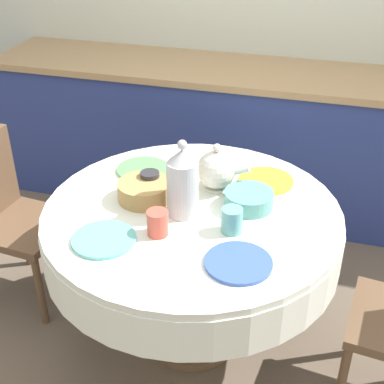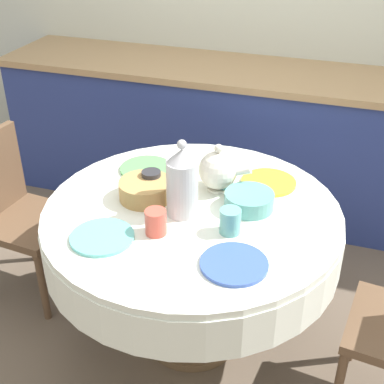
% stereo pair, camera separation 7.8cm
% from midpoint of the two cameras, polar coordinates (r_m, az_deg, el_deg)
% --- Properties ---
extents(ground_plane, '(12.00, 12.00, 0.00)m').
position_cam_midpoint_polar(ground_plane, '(2.64, 0.87, -15.09)').
color(ground_plane, brown).
extents(kitchen_counter, '(3.24, 0.64, 0.90)m').
position_cam_midpoint_polar(kitchen_counter, '(3.41, 7.54, 5.52)').
color(kitchen_counter, navy).
rests_on(kitchen_counter, ground_plane).
extents(dining_table, '(1.23, 1.23, 0.72)m').
position_cam_midpoint_polar(dining_table, '(2.25, 0.99, -4.49)').
color(dining_table, brown).
rests_on(dining_table, ground_plane).
extents(chair_right, '(0.44, 0.44, 0.85)m').
position_cam_midpoint_polar(chair_right, '(2.77, -17.53, -1.71)').
color(chair_right, brown).
rests_on(chair_right, ground_plane).
extents(plate_near_left, '(0.24, 0.24, 0.01)m').
position_cam_midpoint_polar(plate_near_left, '(2.03, -8.48, -4.79)').
color(plate_near_left, '#60BCB7').
rests_on(plate_near_left, dining_table).
extents(cup_near_left, '(0.08, 0.08, 0.10)m').
position_cam_midpoint_polar(cup_near_left, '(2.01, -2.79, -3.24)').
color(cup_near_left, '#CC4C3D').
rests_on(cup_near_left, dining_table).
extents(plate_near_right, '(0.24, 0.24, 0.01)m').
position_cam_midpoint_polar(plate_near_right, '(1.89, 5.70, -7.66)').
color(plate_near_right, '#3856AD').
rests_on(plate_near_right, dining_table).
extents(cup_near_right, '(0.08, 0.08, 0.10)m').
position_cam_midpoint_polar(cup_near_right, '(2.02, 5.20, -3.13)').
color(cup_near_right, '#5BA39E').
rests_on(cup_near_right, dining_table).
extents(plate_far_left, '(0.24, 0.24, 0.01)m').
position_cam_midpoint_polar(plate_far_left, '(2.47, -4.00, 2.52)').
color(plate_far_left, '#5BA85B').
rests_on(plate_far_left, dining_table).
extents(cup_far_left, '(0.08, 0.08, 0.10)m').
position_cam_midpoint_polar(cup_far_left, '(2.27, -3.37, 1.08)').
color(cup_far_left, '#28282D').
rests_on(cup_far_left, dining_table).
extents(plate_far_right, '(0.24, 0.24, 0.01)m').
position_cam_midpoint_polar(plate_far_right, '(2.38, 9.09, 1.02)').
color(plate_far_right, yellow).
rests_on(plate_far_right, dining_table).
extents(cup_far_right, '(0.08, 0.08, 0.10)m').
position_cam_midpoint_polar(cup_far_right, '(2.31, 4.46, 1.49)').
color(cup_far_right, '#5BA39E').
rests_on(cup_far_right, dining_table).
extents(coffee_carafe, '(0.13, 0.13, 0.33)m').
position_cam_midpoint_polar(coffee_carafe, '(2.08, 0.01, 0.99)').
color(coffee_carafe, '#B2B2B7').
rests_on(coffee_carafe, dining_table).
extents(teapot, '(0.23, 0.17, 0.22)m').
position_cam_midpoint_polar(teapot, '(2.27, 3.80, 2.33)').
color(teapot, silver).
rests_on(teapot, dining_table).
extents(bread_basket, '(0.22, 0.22, 0.08)m').
position_cam_midpoint_polar(bread_basket, '(2.24, -4.03, 0.22)').
color(bread_basket, '#AD844C').
rests_on(bread_basket, dining_table).
extents(fruit_bowl, '(0.20, 0.20, 0.07)m').
position_cam_midpoint_polar(fruit_bowl, '(2.19, 7.13, -0.92)').
color(fruit_bowl, '#569993').
rests_on(fruit_bowl, dining_table).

